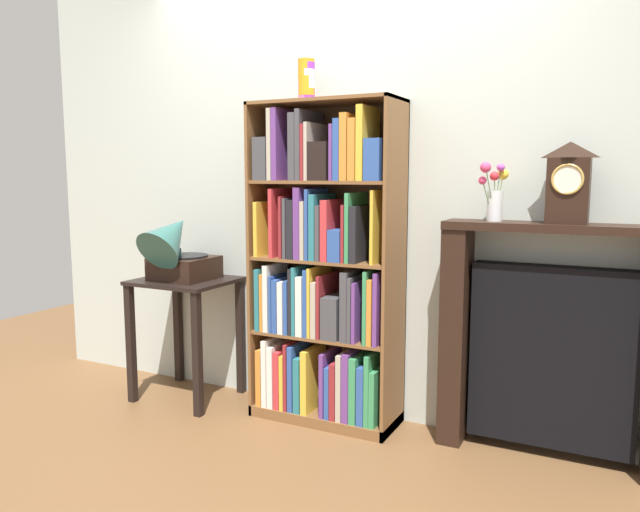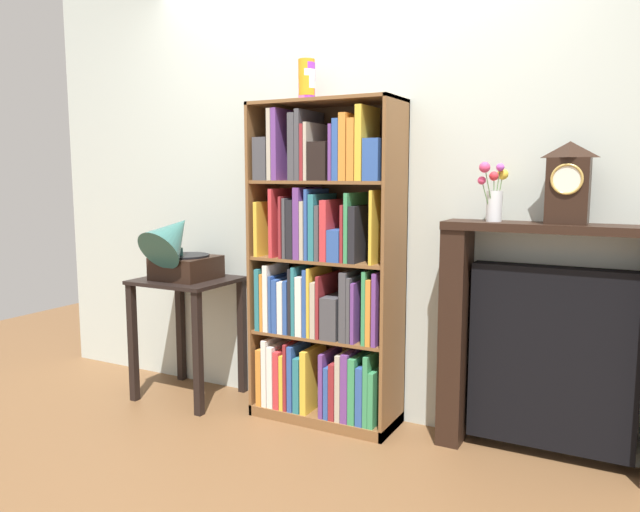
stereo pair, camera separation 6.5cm
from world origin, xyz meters
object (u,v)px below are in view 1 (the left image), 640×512
bookshelf (323,279)px  side_table_left (186,309)px  mantel_clock (569,183)px  flower_vase (494,194)px  gramophone (177,249)px  fireplace_mantel (552,345)px  cup_stack (307,81)px

bookshelf → side_table_left: bookshelf is taller
mantel_clock → flower_vase: mantel_clock is taller
bookshelf → mantel_clock: bookshelf is taller
bookshelf → gramophone: 0.93m
fireplace_mantel → mantel_clock: mantel_clock is taller
bookshelf → side_table_left: (-0.91, -0.07, -0.25)m
gramophone → mantel_clock: 2.17m
side_table_left → mantel_clock: 2.27m
flower_vase → gramophone: bearing=-173.7°
mantel_clock → flower_vase: size_ratio=1.31×
mantel_clock → bookshelf: bearing=-177.0°
side_table_left → fireplace_mantel: bearing=4.2°
flower_vase → mantel_clock: bearing=0.3°
fireplace_mantel → mantel_clock: 0.77m
side_table_left → gramophone: 0.38m
cup_stack → mantel_clock: 1.45m
bookshelf → gramophone: (-0.91, -0.14, 0.13)m
bookshelf → cup_stack: cup_stack is taller
flower_vase → cup_stack: bearing=-179.0°
side_table_left → gramophone: bearing=-90.0°
mantel_clock → side_table_left: bearing=-176.5°
cup_stack → gramophone: cup_stack is taller
gramophone → fireplace_mantel: gramophone is taller
gramophone → mantel_clock: size_ratio=1.29×
bookshelf → side_table_left: bearing=-175.8°
bookshelf → side_table_left: 0.94m
cup_stack → fireplace_mantel: bearing=1.8°
fireplace_mantel → flower_vase: size_ratio=4.03×
cup_stack → flower_vase: bearing=1.0°
side_table_left → fireplace_mantel: 2.10m
gramophone → flower_vase: bearing=6.3°
cup_stack → gramophone: (-0.78, -0.18, -0.94)m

